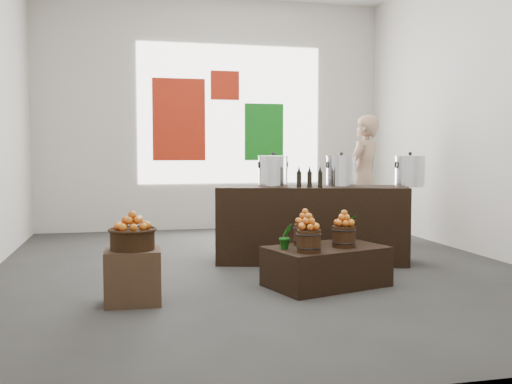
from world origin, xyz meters
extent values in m
plane|color=#323230|center=(0.00, 0.00, 0.00)|extent=(7.00, 7.00, 0.00)
cube|color=beige|center=(0.00, 3.50, 2.00)|extent=(6.00, 0.04, 4.00)
cube|color=white|center=(0.30, 3.48, 2.00)|extent=(3.20, 0.02, 2.40)
cube|color=#AA200D|center=(-0.60, 3.47, 1.90)|extent=(0.90, 0.04, 1.40)
cube|color=#106A15|center=(0.90, 3.47, 1.70)|extent=(0.70, 0.04, 1.00)
cube|color=#AA200D|center=(0.20, 3.47, 2.50)|extent=(0.50, 0.04, 0.50)
cube|color=#503525|center=(-1.46, -1.29, 0.24)|extent=(0.50, 0.41, 0.49)
cylinder|color=black|center=(-1.46, -1.29, 0.57)|extent=(0.39, 0.39, 0.18)
cube|color=black|center=(0.45, -1.03, 0.20)|extent=(1.30, 1.01, 0.40)
cylinder|color=#321F0D|center=(0.18, -1.28, 0.50)|extent=(0.23, 0.23, 0.21)
cylinder|color=#321F0D|center=(0.62, -1.07, 0.50)|extent=(0.23, 0.23, 0.21)
cylinder|color=#321F0D|center=(0.28, -0.86, 0.50)|extent=(0.23, 0.23, 0.21)
imported|color=#156314|center=(0.77, -0.72, 0.54)|extent=(0.31, 0.28, 0.29)
imported|color=#156314|center=(0.01, -1.06, 0.52)|extent=(0.16, 0.14, 0.25)
cube|color=black|center=(0.70, 0.21, 0.46)|extent=(2.38, 1.31, 0.93)
cylinder|color=silver|center=(0.25, 0.34, 1.10)|extent=(0.35, 0.35, 0.35)
cylinder|color=silver|center=(1.04, 0.11, 1.10)|extent=(0.35, 0.35, 0.35)
cylinder|color=silver|center=(1.84, -0.11, 1.10)|extent=(0.35, 0.35, 0.35)
imported|color=tan|center=(2.02, 1.67, 0.95)|extent=(0.83, 0.79, 1.90)
camera|label=1|loc=(-1.51, -6.39, 1.35)|focal=40.00mm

